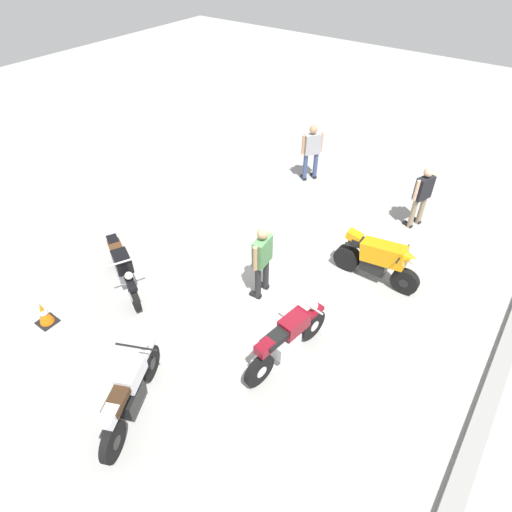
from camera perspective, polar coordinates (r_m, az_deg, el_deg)
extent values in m
plane|color=#9E9E99|center=(9.57, 2.22, -3.73)|extent=(40.00, 40.00, 0.00)
cube|color=gray|center=(8.78, 28.85, -15.22)|extent=(14.00, 0.30, 0.15)
cylinder|color=black|center=(8.40, 7.46, -9.00)|extent=(0.65, 0.21, 0.64)
cylinder|color=black|center=(7.69, 0.43, -14.89)|extent=(0.65, 0.21, 0.64)
cylinder|color=silver|center=(8.40, 7.46, -9.00)|extent=(0.24, 0.17, 0.22)
cylinder|color=silver|center=(7.69, 0.43, -14.89)|extent=(0.24, 0.17, 0.22)
cube|color=silver|center=(7.92, 3.93, -11.60)|extent=(0.60, 0.36, 0.32)
cube|color=maroon|center=(7.71, 5.06, -8.90)|extent=(0.60, 0.40, 0.30)
cube|color=maroon|center=(8.14, 7.66, -7.38)|extent=(0.46, 0.22, 0.08)
cube|color=black|center=(7.47, 2.77, -10.68)|extent=(0.63, 0.35, 0.12)
cube|color=maroon|center=(7.34, 1.15, -12.07)|extent=(0.35, 0.27, 0.18)
cylinder|color=silver|center=(7.84, 0.97, -12.79)|extent=(0.57, 0.19, 0.16)
cylinder|color=silver|center=(7.71, 6.78, -6.34)|extent=(0.14, 0.70, 0.04)
sphere|color=silver|center=(7.98, 7.68, -6.50)|extent=(0.16, 0.16, 0.16)
cylinder|color=black|center=(8.00, -13.96, -13.59)|extent=(0.63, 0.38, 0.64)
cylinder|color=black|center=(7.36, -18.44, -22.32)|extent=(0.63, 0.38, 0.64)
cylinder|color=black|center=(8.00, -13.96, -13.59)|extent=(0.26, 0.22, 0.22)
cylinder|color=black|center=(7.36, -18.44, -22.32)|extent=(0.26, 0.22, 0.22)
cube|color=black|center=(7.55, -16.35, -17.68)|extent=(0.63, 0.49, 0.32)
cube|color=silver|center=(7.32, -16.29, -14.72)|extent=(0.64, 0.53, 0.30)
cube|color=silver|center=(7.73, -14.37, -12.03)|extent=(0.47, 0.33, 0.08)
cube|color=#382314|center=(7.10, -17.83, -17.45)|extent=(0.65, 0.49, 0.12)
cube|color=silver|center=(6.99, -18.87, -19.51)|extent=(0.38, 0.33, 0.18)
cylinder|color=black|center=(7.49, -18.81, -20.01)|extent=(0.55, 0.33, 0.16)
cylinder|color=black|center=(7.29, -15.61, -11.55)|extent=(0.33, 0.65, 0.04)
sphere|color=silver|center=(7.56, -14.69, -11.24)|extent=(0.16, 0.16, 0.16)
cylinder|color=black|center=(9.72, 19.10, -3.19)|extent=(0.16, 0.60, 0.60)
cylinder|color=black|center=(9.99, 12.01, -0.21)|extent=(0.23, 0.60, 0.60)
cylinder|color=black|center=(9.72, 19.10, -3.19)|extent=(0.18, 0.21, 0.21)
cylinder|color=black|center=(9.99, 12.01, -0.21)|extent=(0.18, 0.21, 0.21)
cube|color=black|center=(9.78, 15.34, -1.13)|extent=(0.28, 0.56, 0.32)
cube|color=orange|center=(9.50, 16.57, 0.34)|extent=(0.37, 0.99, 0.57)
cone|color=orange|center=(9.32, 19.63, -0.14)|extent=(0.34, 0.36, 0.39)
cube|color=black|center=(9.55, 14.47, 1.56)|extent=(0.26, 0.60, 0.12)
cube|color=orange|center=(9.58, 12.93, 2.60)|extent=(0.22, 0.35, 0.23)
cylinder|color=black|center=(9.61, 12.84, 1.40)|extent=(0.09, 0.40, 0.17)
cylinder|color=black|center=(9.73, 13.24, 1.88)|extent=(0.09, 0.40, 0.17)
cylinder|color=black|center=(9.33, 18.87, 0.27)|extent=(0.70, 0.04, 0.04)
sphere|color=silver|center=(9.34, 20.02, -0.56)|extent=(0.16, 0.16, 0.16)
cylinder|color=black|center=(9.19, -15.86, -5.14)|extent=(0.39, 0.63, 0.64)
cylinder|color=black|center=(10.29, -18.00, 0.01)|extent=(0.39, 0.63, 0.64)
cylinder|color=silver|center=(9.19, -15.86, -5.14)|extent=(0.22, 0.26, 0.22)
cylinder|color=silver|center=(10.29, -18.00, 0.01)|extent=(0.22, 0.26, 0.22)
cube|color=silver|center=(9.70, -17.17, -1.81)|extent=(0.50, 0.63, 0.32)
cube|color=black|center=(9.30, -17.34, -0.70)|extent=(0.53, 0.64, 0.30)
cube|color=black|center=(8.96, -16.25, -3.55)|extent=(0.34, 0.47, 0.08)
cube|color=#4C2D19|center=(9.64, -18.01, 0.94)|extent=(0.50, 0.65, 0.12)
cube|color=black|center=(9.89, -18.40, 1.81)|extent=(0.34, 0.38, 0.18)
cylinder|color=silver|center=(10.06, -16.76, -0.38)|extent=(0.34, 0.55, 0.16)
cylinder|color=silver|center=(8.88, -17.13, -0.71)|extent=(0.64, 0.34, 0.04)
sphere|color=silver|center=(8.84, -16.53, -2.51)|extent=(0.16, 0.16, 0.16)
cylinder|color=gray|center=(11.92, 21.06, 5.75)|extent=(0.17, 0.17, 0.82)
cube|color=black|center=(12.14, 20.44, 4.45)|extent=(0.19, 0.28, 0.08)
cylinder|color=gray|center=(11.69, 20.05, 5.30)|extent=(0.17, 0.17, 0.82)
cube|color=black|center=(11.92, 19.45, 3.98)|extent=(0.19, 0.28, 0.08)
cube|color=black|center=(11.45, 21.36, 8.40)|extent=(0.51, 0.37, 0.58)
cylinder|color=#D8AD8C|center=(11.65, 22.24, 8.81)|extent=(0.12, 0.12, 0.55)
cylinder|color=#D8AD8C|center=(11.24, 20.50, 8.13)|extent=(0.12, 0.12, 0.55)
sphere|color=#D8AD8C|center=(11.25, 21.89, 10.26)|extent=(0.22, 0.22, 0.22)
cylinder|color=#384772|center=(13.27, 7.87, 11.80)|extent=(0.18, 0.18, 0.84)
cube|color=black|center=(13.50, 7.62, 10.51)|extent=(0.23, 0.27, 0.08)
cylinder|color=#384772|center=(13.14, 6.53, 11.62)|extent=(0.18, 0.18, 0.84)
cube|color=black|center=(13.37, 6.31, 10.31)|extent=(0.23, 0.27, 0.08)
cube|color=#99999E|center=(12.89, 7.47, 14.51)|extent=(0.51, 0.45, 0.59)
cylinder|color=tan|center=(12.99, 8.63, 14.71)|extent=(0.13, 0.13, 0.56)
cylinder|color=tan|center=(12.77, 6.29, 14.44)|extent=(0.13, 0.13, 0.56)
sphere|color=tan|center=(12.70, 7.64, 16.29)|extent=(0.23, 0.23, 0.23)
cylinder|color=#262628|center=(9.19, 1.32, -2.31)|extent=(0.14, 0.14, 0.85)
cube|color=black|center=(9.48, 0.97, -3.91)|extent=(0.13, 0.27, 0.08)
cylinder|color=#262628|center=(8.98, 0.27, -3.56)|extent=(0.14, 0.14, 0.85)
cube|color=black|center=(9.27, -0.06, -5.16)|extent=(0.13, 0.27, 0.08)
cube|color=#4C7F4C|center=(8.60, 0.84, 0.62)|extent=(0.50, 0.27, 0.60)
cylinder|color=tan|center=(8.79, 1.76, 1.72)|extent=(0.10, 0.10, 0.57)
cylinder|color=tan|center=(8.40, -0.11, -0.35)|extent=(0.10, 0.10, 0.57)
sphere|color=tan|center=(8.33, 0.87, 2.99)|extent=(0.23, 0.23, 0.23)
cube|color=black|center=(9.74, -25.90, -7.85)|extent=(0.36, 0.36, 0.03)
cone|color=orange|center=(9.56, -26.35, -6.77)|extent=(0.28, 0.28, 0.50)
cylinder|color=white|center=(9.53, -26.42, -6.61)|extent=(0.19, 0.19, 0.08)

